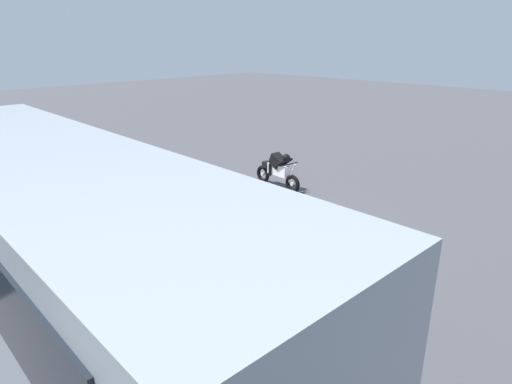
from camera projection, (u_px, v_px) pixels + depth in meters
The scene contains 12 objects.
ground_plane at pixel (243, 229), 11.55m from camera, with size 80.00×80.00×0.00m, color #424247.
tour_bus at pixel (61, 253), 6.69m from camera, with size 10.35×2.87×3.25m.
spectator_far_left at pixel (229, 237), 8.56m from camera, with size 0.58×0.35×1.79m.
spectator_left at pixel (184, 228), 8.98m from camera, with size 0.57×0.32×1.78m.
spectator_centre at pixel (151, 213), 9.72m from camera, with size 0.58×0.34×1.80m.
parked_motorcycle_silver at pixel (97, 227), 10.47m from camera, with size 2.05×0.58×0.99m.
parked_motorcycle_dark at pixel (180, 279), 8.19m from camera, with size 2.05×0.64×0.99m.
stunt_motorcycle at pixel (278, 170), 14.54m from camera, with size 2.05×0.60×1.23m.
bay_line_a at pixel (364, 270), 9.49m from camera, with size 0.26×3.97×0.01m.
bay_line_b at pixel (266, 231), 11.41m from camera, with size 0.27×4.25×0.01m.
bay_line_c at pixel (197, 203), 13.34m from camera, with size 0.26×3.94×0.01m.
bay_line_d at pixel (145, 182), 15.27m from camera, with size 0.27×4.32×0.01m.
Camera 1 is at (-7.70, 7.27, 4.73)m, focal length 30.84 mm.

